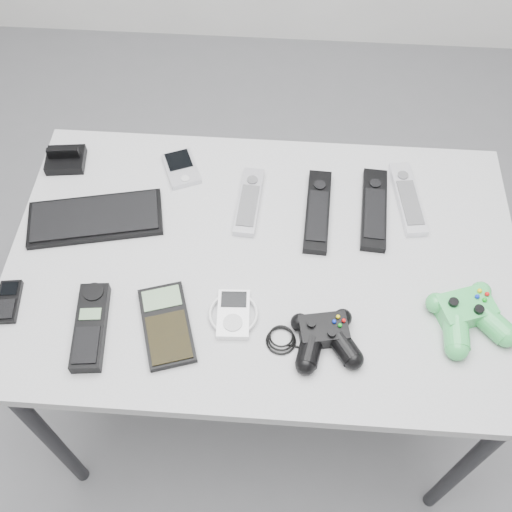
# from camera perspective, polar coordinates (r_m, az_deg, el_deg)

# --- Properties ---
(floor) EXTENTS (3.50, 3.50, 0.00)m
(floor) POSITION_cam_1_polar(r_m,az_deg,el_deg) (1.89, -0.30, -12.73)
(floor) COLOR slate
(floor) RESTS_ON ground
(desk) EXTENTS (1.07, 0.69, 0.72)m
(desk) POSITION_cam_1_polar(r_m,az_deg,el_deg) (1.31, 0.69, -1.69)
(desk) COLOR #969699
(desk) RESTS_ON floor
(pda_keyboard) EXTENTS (0.31, 0.18, 0.02)m
(pda_keyboard) POSITION_cam_1_polar(r_m,az_deg,el_deg) (1.35, -15.05, 3.52)
(pda_keyboard) COLOR black
(pda_keyboard) RESTS_ON desk
(dock_bracket) EXTENTS (0.10, 0.09, 0.05)m
(dock_bracket) POSITION_cam_1_polar(r_m,az_deg,el_deg) (1.47, -17.78, 9.04)
(dock_bracket) COLOR black
(dock_bracket) RESTS_ON desk
(pda) EXTENTS (0.10, 0.12, 0.02)m
(pda) POSITION_cam_1_polar(r_m,az_deg,el_deg) (1.41, -7.14, 8.31)
(pda) COLOR #B7B7BF
(pda) RESTS_ON desk
(remote_silver_a) EXTENTS (0.06, 0.19, 0.02)m
(remote_silver_a) POSITION_cam_1_polar(r_m,az_deg,el_deg) (1.33, -0.66, 5.26)
(remote_silver_a) COLOR #B7B7BF
(remote_silver_a) RESTS_ON desk
(remote_black_a) EXTENTS (0.06, 0.22, 0.02)m
(remote_black_a) POSITION_cam_1_polar(r_m,az_deg,el_deg) (1.32, 5.89, 4.33)
(remote_black_a) COLOR black
(remote_black_a) RESTS_ON desk
(remote_black_b) EXTENTS (0.07, 0.22, 0.02)m
(remote_black_b) POSITION_cam_1_polar(r_m,az_deg,el_deg) (1.35, 11.19, 4.45)
(remote_black_b) COLOR black
(remote_black_b) RESTS_ON desk
(remote_silver_b) EXTENTS (0.07, 0.21, 0.02)m
(remote_silver_b) POSITION_cam_1_polar(r_m,az_deg,el_deg) (1.38, 14.25, 5.37)
(remote_silver_b) COLOR silver
(remote_silver_b) RESTS_ON desk
(mobile_phone) EXTENTS (0.05, 0.10, 0.02)m
(mobile_phone) POSITION_cam_1_polar(r_m,az_deg,el_deg) (1.29, -22.54, -4.02)
(mobile_phone) COLOR black
(mobile_phone) RESTS_ON desk
(cordless_handset) EXTENTS (0.08, 0.19, 0.03)m
(cordless_handset) POSITION_cam_1_polar(r_m,az_deg,el_deg) (1.20, -15.49, -6.48)
(cordless_handset) COLOR black
(cordless_handset) RESTS_ON desk
(calculator) EXTENTS (0.14, 0.19, 0.02)m
(calculator) POSITION_cam_1_polar(r_m,az_deg,el_deg) (1.18, -8.52, -6.49)
(calculator) COLOR black
(calculator) RESTS_ON desk
(mp3_player) EXTENTS (0.10, 0.11, 0.02)m
(mp3_player) POSITION_cam_1_polar(r_m,az_deg,el_deg) (1.18, -2.17, -5.52)
(mp3_player) COLOR white
(mp3_player) RESTS_ON desk
(controller_black) EXTENTS (0.24, 0.18, 0.04)m
(controller_black) POSITION_cam_1_polar(r_m,az_deg,el_deg) (1.15, 6.58, -7.60)
(controller_black) COLOR black
(controller_black) RESTS_ON desk
(controller_green) EXTENTS (0.19, 0.20, 0.05)m
(controller_green) POSITION_cam_1_polar(r_m,az_deg,el_deg) (1.23, 19.61, -5.27)
(controller_green) COLOR green
(controller_green) RESTS_ON desk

